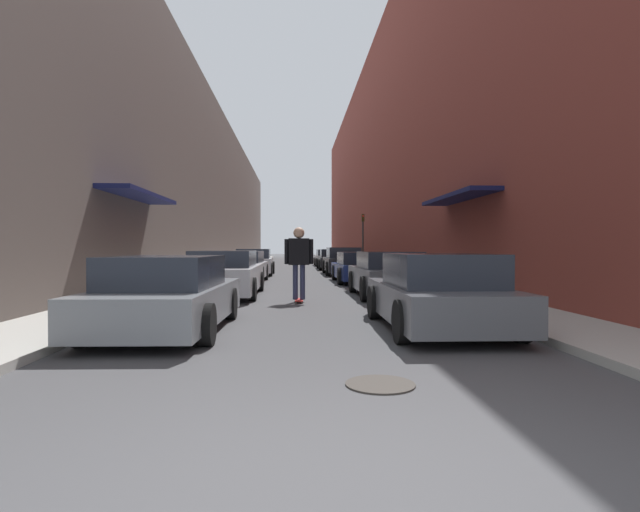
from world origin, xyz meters
TOP-DOWN VIEW (x-y plane):
  - ground at (0.00, 27.92)m, footprint 153.55×153.55m
  - curb_strip_left at (-4.25, 34.90)m, footprint 1.80×69.79m
  - curb_strip_right at (4.25, 34.90)m, footprint 1.80×69.79m
  - building_row_left at (-7.15, 34.89)m, footprint 4.90×69.79m
  - building_row_right at (7.15, 34.89)m, footprint 4.90×69.79m
  - parked_car_left_0 at (-2.28, 5.57)m, footprint 1.89×4.27m
  - parked_car_left_1 at (-2.18, 11.60)m, footprint 1.97×4.79m
  - parked_car_left_2 at (-2.29, 17.03)m, footprint 1.90×4.60m
  - parked_car_left_3 at (-2.24, 22.37)m, footprint 1.92×4.07m
  - parked_car_right_0 at (2.19, 5.55)m, footprint 1.92×4.09m
  - parked_car_right_1 at (2.40, 11.18)m, footprint 1.85×4.25m
  - parked_car_right_2 at (2.38, 16.84)m, footprint 2.03×4.35m
  - parked_car_right_3 at (2.25, 22.68)m, footprint 1.91×4.76m
  - parked_car_right_4 at (2.19, 28.85)m, footprint 1.88×4.75m
  - parked_car_right_5 at (2.31, 34.78)m, footprint 2.06×4.27m
  - skateboarder at (-0.10, 9.83)m, footprint 0.72×0.78m
  - manhole_cover at (0.65, 2.24)m, footprint 0.70×0.70m
  - traffic_light at (3.93, 27.45)m, footprint 0.16×0.22m

SIDE VIEW (x-z plane):
  - ground at x=0.00m, z-range 0.00..0.00m
  - manhole_cover at x=0.65m, z-range 0.00..0.02m
  - curb_strip_left at x=-4.25m, z-range 0.00..0.12m
  - curb_strip_right at x=4.25m, z-range 0.00..0.12m
  - parked_car_right_2 at x=2.38m, z-range -0.02..1.19m
  - parked_car_left_0 at x=-2.28m, z-range -0.03..1.21m
  - parked_car_right_5 at x=2.31m, z-range -0.02..1.22m
  - parked_car_left_2 at x=-2.29m, z-range -0.01..1.22m
  - parked_car_right_0 at x=2.19m, z-range -0.03..1.25m
  - parked_car_right_1 at x=2.40m, z-range -0.02..1.24m
  - parked_car_right_4 at x=2.19m, z-range -0.02..1.25m
  - parked_car_left_1 at x=-2.18m, z-range -0.02..1.27m
  - parked_car_left_3 at x=-2.24m, z-range -0.02..1.29m
  - parked_car_right_3 at x=2.25m, z-range -0.02..1.36m
  - skateboarder at x=-0.10m, z-range 0.22..2.11m
  - traffic_light at x=3.93m, z-range 0.52..3.81m
  - building_row_left at x=-7.15m, z-range 0.00..10.77m
  - building_row_right at x=7.15m, z-range 0.00..15.55m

